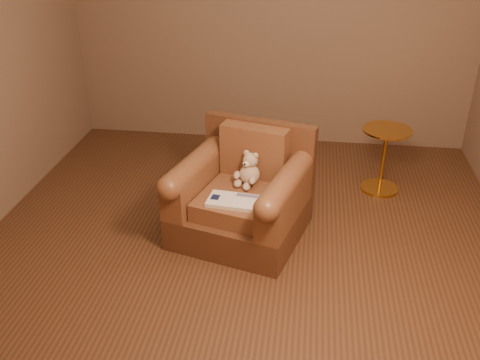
# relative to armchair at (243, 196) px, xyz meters

# --- Properties ---
(floor) EXTENTS (4.00, 4.00, 0.00)m
(floor) POSITION_rel_armchair_xyz_m (0.04, -0.16, -0.31)
(floor) COLOR #52311C
(floor) RESTS_ON ground
(room) EXTENTS (4.02, 4.02, 2.71)m
(room) POSITION_rel_armchair_xyz_m (0.04, -0.16, 1.40)
(room) COLOR #775E49
(room) RESTS_ON ground
(armchair) EXTENTS (1.09, 1.06, 0.81)m
(armchair) POSITION_rel_armchair_xyz_m (0.00, 0.00, 0.00)
(armchair) COLOR #55311C
(armchair) RESTS_ON floor
(teddy_bear) EXTENTS (0.20, 0.22, 0.27)m
(teddy_bear) POSITION_rel_armchair_xyz_m (0.03, 0.07, 0.17)
(teddy_bear) COLOR tan
(teddy_bear) RESTS_ON armchair
(guidebook) EXTENTS (0.38, 0.25, 0.03)m
(guidebook) POSITION_rel_armchair_xyz_m (-0.04, -0.23, 0.09)
(guidebook) COLOR beige
(guidebook) RESTS_ON armchair
(side_table) EXTENTS (0.41, 0.41, 0.58)m
(side_table) POSITION_rel_armchair_xyz_m (1.12, 0.83, 0.00)
(side_table) COLOR gold
(side_table) RESTS_ON floor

